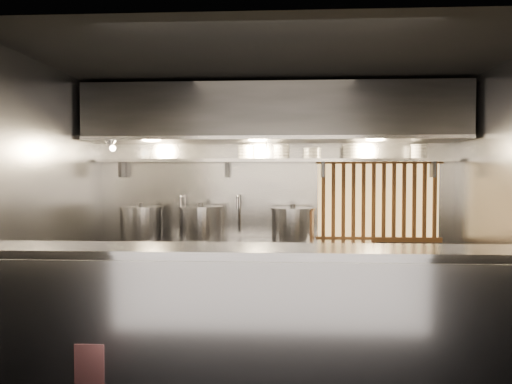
# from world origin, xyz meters

# --- Properties ---
(floor) EXTENTS (4.50, 4.50, 0.00)m
(floor) POSITION_xyz_m (0.00, 0.00, 0.00)
(floor) COLOR black
(floor) RESTS_ON ground
(ceiling) EXTENTS (4.50, 4.50, 0.00)m
(ceiling) POSITION_xyz_m (0.00, 0.00, 2.80)
(ceiling) COLOR black
(ceiling) RESTS_ON wall_back
(wall_back) EXTENTS (4.50, 0.00, 4.50)m
(wall_back) POSITION_xyz_m (0.00, 1.50, 1.40)
(wall_back) COLOR gray
(wall_back) RESTS_ON floor
(wall_left) EXTENTS (0.00, 3.00, 3.00)m
(wall_left) POSITION_xyz_m (-2.25, 0.00, 1.40)
(wall_left) COLOR gray
(wall_left) RESTS_ON floor
(wall_right) EXTENTS (0.00, 3.00, 3.00)m
(wall_right) POSITION_xyz_m (2.25, 0.00, 1.40)
(wall_right) COLOR gray
(wall_right) RESTS_ON floor
(serving_counter) EXTENTS (4.50, 0.56, 1.13)m
(serving_counter) POSITION_xyz_m (0.00, -0.96, 0.57)
(serving_counter) COLOR #9D9DA2
(serving_counter) RESTS_ON floor
(cooking_bench) EXTENTS (3.00, 0.70, 0.90)m
(cooking_bench) POSITION_xyz_m (-0.30, 1.13, 0.45)
(cooking_bench) COLOR #9D9DA2
(cooking_bench) RESTS_ON floor
(bowl_shelf) EXTENTS (4.40, 0.34, 0.04)m
(bowl_shelf) POSITION_xyz_m (0.00, 1.32, 1.88)
(bowl_shelf) COLOR #9D9DA2
(bowl_shelf) RESTS_ON wall_back
(exhaust_hood) EXTENTS (4.40, 0.81, 0.65)m
(exhaust_hood) POSITION_xyz_m (0.00, 1.10, 2.42)
(exhaust_hood) COLOR #2D2D30
(exhaust_hood) RESTS_ON ceiling
(wood_screen) EXTENTS (1.56, 0.09, 1.04)m
(wood_screen) POSITION_xyz_m (1.30, 1.45, 1.38)
(wood_screen) COLOR #ECBB6A
(wood_screen) RESTS_ON wall_back
(faucet_left) EXTENTS (0.04, 0.30, 0.50)m
(faucet_left) POSITION_xyz_m (-1.15, 1.37, 1.31)
(faucet_left) COLOR silver
(faucet_left) RESTS_ON wall_back
(faucet_right) EXTENTS (0.04, 0.30, 0.50)m
(faucet_right) POSITION_xyz_m (-0.45, 1.37, 1.31)
(faucet_right) COLOR silver
(faucet_right) RESTS_ON wall_back
(heat_lamp) EXTENTS (0.25, 0.35, 0.20)m
(heat_lamp) POSITION_xyz_m (-1.90, 0.85, 2.07)
(heat_lamp) COLOR #9D9DA2
(heat_lamp) RESTS_ON exhaust_hood
(pendant_bulb) EXTENTS (0.09, 0.09, 0.19)m
(pendant_bulb) POSITION_xyz_m (-0.10, 1.20, 1.96)
(pendant_bulb) COLOR #2D2D30
(pendant_bulb) RESTS_ON exhaust_hood
(stock_pot_left) EXTENTS (0.63, 0.63, 0.46)m
(stock_pot_left) POSITION_xyz_m (-0.90, 1.15, 1.11)
(stock_pot_left) COLOR #9D9DA2
(stock_pot_left) RESTS_ON cooking_bench
(stock_pot_mid) EXTENTS (0.67, 0.67, 0.46)m
(stock_pot_mid) POSITION_xyz_m (-1.62, 1.10, 1.11)
(stock_pot_mid) COLOR #9D9DA2
(stock_pot_mid) RESTS_ON cooking_bench
(stock_pot_right) EXTENTS (0.67, 0.67, 0.45)m
(stock_pot_right) POSITION_xyz_m (0.23, 1.13, 1.11)
(stock_pot_right) COLOR #9D9DA2
(stock_pot_right) RESTS_ON cooking_bench
(red_placard) EXTENTS (0.23, 0.03, 0.32)m
(red_placard) POSITION_xyz_m (-1.35, -1.22, 0.26)
(red_placard) COLOR red
(red_placard) RESTS_ON serving_counter
(bowl_stack_0) EXTENTS (0.20, 0.20, 0.17)m
(bowl_stack_0) POSITION_xyz_m (-0.36, 1.32, 1.99)
(bowl_stack_0) COLOR white
(bowl_stack_0) RESTS_ON bowl_shelf
(bowl_stack_1) EXTENTS (0.21, 0.21, 0.17)m
(bowl_stack_1) POSITION_xyz_m (0.09, 1.32, 1.98)
(bowl_stack_1) COLOR white
(bowl_stack_1) RESTS_ON bowl_shelf
(bowl_stack_2) EXTENTS (0.23, 0.23, 0.13)m
(bowl_stack_2) POSITION_xyz_m (0.47, 1.32, 1.97)
(bowl_stack_2) COLOR white
(bowl_stack_2) RESTS_ON bowl_shelf
(bowl_stack_3) EXTENTS (0.24, 0.24, 0.17)m
(bowl_stack_3) POSITION_xyz_m (0.95, 1.32, 1.98)
(bowl_stack_3) COLOR white
(bowl_stack_3) RESTS_ON bowl_shelf
(bowl_stack_4) EXTENTS (0.20, 0.20, 0.17)m
(bowl_stack_4) POSITION_xyz_m (1.76, 1.32, 1.99)
(bowl_stack_4) COLOR white
(bowl_stack_4) RESTS_ON bowl_shelf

